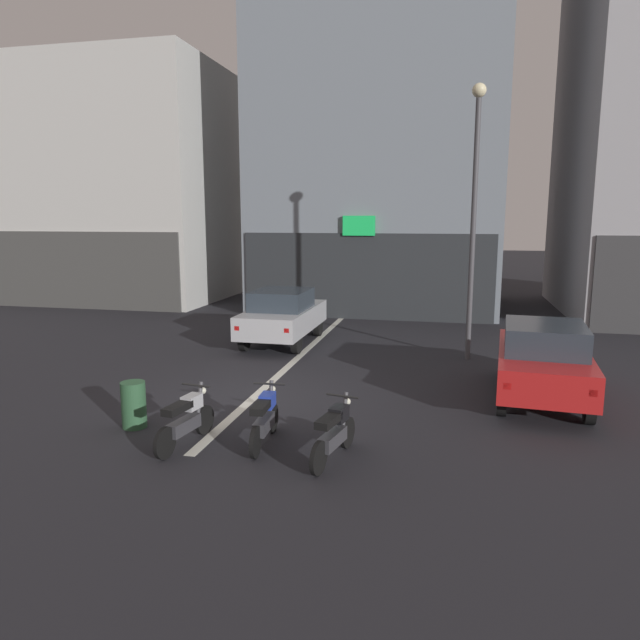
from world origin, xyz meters
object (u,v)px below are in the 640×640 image
object	(u,v)px
car_red_parked_kerbside	(543,359)
street_lamp	(474,197)
car_silver_crossing_near	(283,314)
trash_bin	(134,405)
motorcycle_black_row_centre	(334,432)
motorcycle_silver_row_leftmost	(186,419)
motorcycle_blue_row_left_mid	(265,418)

from	to	relation	value
car_red_parked_kerbside	street_lamp	world-z (taller)	street_lamp
car_silver_crossing_near	trash_bin	bearing A→B (deg)	-94.71
car_silver_crossing_near	motorcycle_black_row_centre	bearing A→B (deg)	-68.53
car_red_parked_kerbside	street_lamp	distance (m)	5.02
car_silver_crossing_near	motorcycle_silver_row_leftmost	xyz separation A→B (m)	(0.68, -8.13, -0.43)
car_red_parked_kerbside	motorcycle_black_row_centre	size ratio (longest dim) A/B	2.57
car_silver_crossing_near	trash_bin	world-z (taller)	car_silver_crossing_near
trash_bin	motorcycle_black_row_centre	bearing A→B (deg)	-9.36
motorcycle_black_row_centre	street_lamp	bearing A→B (deg)	73.30
car_red_parked_kerbside	trash_bin	size ratio (longest dim) A/B	4.98
motorcycle_black_row_centre	trash_bin	distance (m)	3.89
car_silver_crossing_near	car_red_parked_kerbside	bearing A→B (deg)	-31.63
car_silver_crossing_near	motorcycle_blue_row_left_mid	bearing A→B (deg)	-75.95
motorcycle_blue_row_left_mid	trash_bin	world-z (taller)	motorcycle_blue_row_left_mid
car_silver_crossing_near	motorcycle_black_row_centre	size ratio (longest dim) A/B	2.50
street_lamp	motorcycle_black_row_centre	xyz separation A→B (m)	(-2.21, -7.37, -3.84)
car_silver_crossing_near	trash_bin	xyz separation A→B (m)	(-0.62, -7.54, -0.46)
car_red_parked_kerbside	street_lamp	xyz separation A→B (m)	(-1.41, 3.41, 3.41)
street_lamp	motorcycle_silver_row_leftmost	bearing A→B (deg)	-122.91
motorcycle_blue_row_left_mid	motorcycle_black_row_centre	world-z (taller)	same
car_red_parked_kerbside	motorcycle_black_row_centre	world-z (taller)	car_red_parked_kerbside
motorcycle_silver_row_leftmost	motorcycle_blue_row_left_mid	world-z (taller)	same
car_red_parked_kerbside	trash_bin	world-z (taller)	car_red_parked_kerbside
motorcycle_blue_row_left_mid	motorcycle_black_row_centre	distance (m)	1.33
motorcycle_blue_row_left_mid	motorcycle_black_row_centre	size ratio (longest dim) A/B	1.01
trash_bin	motorcycle_silver_row_leftmost	bearing A→B (deg)	-24.35
trash_bin	car_silver_crossing_near	bearing A→B (deg)	85.29
street_lamp	motorcycle_black_row_centre	bearing A→B (deg)	-106.70
motorcycle_silver_row_leftmost	trash_bin	bearing A→B (deg)	155.65
motorcycle_silver_row_leftmost	car_red_parked_kerbside	bearing A→B (deg)	32.48
trash_bin	street_lamp	bearing A→B (deg)	48.09
car_silver_crossing_near	street_lamp	bearing A→B (deg)	-8.41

